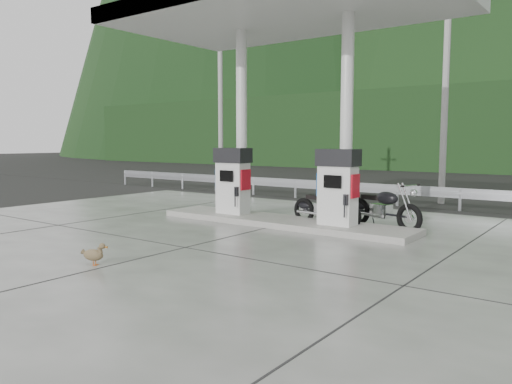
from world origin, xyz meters
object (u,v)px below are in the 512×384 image
Objects in this scene: gas_pump_left at (233,181)px; motorcycle_left at (326,207)px; motorcycle_right at (383,208)px; duck at (93,255)px; gas_pump_right at (338,187)px.

gas_pump_left is 0.92× the size of motorcycle_left.
duck is at bearing -95.54° from motorcycle_right.
duck is (-2.60, -6.47, -0.32)m from motorcycle_right.
motorcycle_right is (1.31, 0.48, 0.03)m from motorcycle_left.
motorcycle_right reaches higher than motorcycle_left.
motorcycle_right is 4.42× the size of duck.
motorcycle_right is (3.92, 1.01, -0.56)m from gas_pump_left.
motorcycle_right is at bearing 14.48° from gas_pump_left.
duck is (1.32, -5.46, -0.88)m from gas_pump_left.
duck is at bearing -76.37° from gas_pump_left.
gas_pump_right is (3.20, 0.00, 0.00)m from gas_pump_left.
gas_pump_right is 0.92× the size of motorcycle_left.
gas_pump_left is 5.69m from duck.
gas_pump_right is 1.36m from motorcycle_right.
motorcycle_left is 6.13m from duck.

